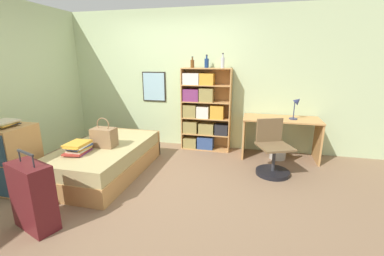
# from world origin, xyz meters

# --- Properties ---
(ground_plane) EXTENTS (14.00, 14.00, 0.00)m
(ground_plane) POSITION_xyz_m (0.00, 0.00, 0.00)
(ground_plane) COLOR #84664C
(wall_back) EXTENTS (10.00, 0.09, 2.60)m
(wall_back) POSITION_xyz_m (-0.00, 1.64, 1.30)
(wall_back) COLOR beige
(wall_back) RESTS_ON ground_plane
(wall_left) EXTENTS (0.06, 10.00, 2.60)m
(wall_left) POSITION_xyz_m (-2.21, 0.00, 1.30)
(wall_left) COLOR beige
(wall_left) RESTS_ON ground_plane
(bed) EXTENTS (1.05, 1.84, 0.45)m
(bed) POSITION_xyz_m (-0.66, 0.02, 0.22)
(bed) COLOR tan
(bed) RESTS_ON ground_plane
(handbag) EXTENTS (0.33, 0.22, 0.43)m
(handbag) POSITION_xyz_m (-0.61, -0.06, 0.60)
(handbag) COLOR #93704C
(handbag) RESTS_ON bed
(book_stack_on_bed) EXTENTS (0.30, 0.39, 0.15)m
(book_stack_on_bed) POSITION_xyz_m (-0.81, -0.39, 0.53)
(book_stack_on_bed) COLOR #7A336B
(book_stack_on_bed) RESTS_ON bed
(suitcase) EXTENTS (0.54, 0.38, 0.83)m
(suitcase) POSITION_xyz_m (-0.63, -1.35, 0.35)
(suitcase) COLOR #5B191E
(suitcase) RESTS_ON ground_plane
(dresser) EXTENTS (0.67, 0.55, 0.87)m
(dresser) POSITION_xyz_m (-1.65, -0.72, 0.43)
(dresser) COLOR tan
(dresser) RESTS_ON ground_plane
(magazine_pile_on_dresser) EXTENTS (0.32, 0.36, 0.08)m
(magazine_pile_on_dresser) POSITION_xyz_m (-1.59, -0.76, 0.91)
(magazine_pile_on_dresser) COLOR gold
(magazine_pile_on_dresser) RESTS_ON dresser
(bookcase) EXTENTS (0.91, 0.30, 1.54)m
(bookcase) POSITION_xyz_m (0.55, 1.44, 0.73)
(bookcase) COLOR tan
(bookcase) RESTS_ON ground_plane
(bottle_green) EXTENTS (0.07, 0.07, 0.20)m
(bottle_green) POSITION_xyz_m (0.35, 1.43, 1.61)
(bottle_green) COLOR brown
(bottle_green) RESTS_ON bookcase
(bottle_brown) EXTENTS (0.08, 0.08, 0.23)m
(bottle_brown) POSITION_xyz_m (0.60, 1.47, 1.63)
(bottle_brown) COLOR navy
(bottle_brown) RESTS_ON bookcase
(bottle_clear) EXTENTS (0.07, 0.07, 0.26)m
(bottle_clear) POSITION_xyz_m (0.90, 1.41, 1.64)
(bottle_clear) COLOR #B7BCC1
(bottle_clear) RESTS_ON bookcase
(desk) EXTENTS (1.27, 0.58, 0.71)m
(desk) POSITION_xyz_m (1.95, 1.30, 0.51)
(desk) COLOR tan
(desk) RESTS_ON ground_plane
(desk_lamp) EXTENTS (0.18, 0.14, 0.39)m
(desk_lamp) POSITION_xyz_m (2.17, 1.27, 0.97)
(desk_lamp) COLOR navy
(desk_lamp) RESTS_ON desk
(desk_chair) EXTENTS (0.60, 0.60, 0.82)m
(desk_chair) POSITION_xyz_m (1.80, 0.59, 0.26)
(desk_chair) COLOR black
(desk_chair) RESTS_ON ground_plane
(waste_bin) EXTENTS (0.28, 0.28, 0.27)m
(waste_bin) POSITION_xyz_m (1.94, 1.24, 0.14)
(waste_bin) COLOR #B7B2A8
(waste_bin) RESTS_ON ground_plane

